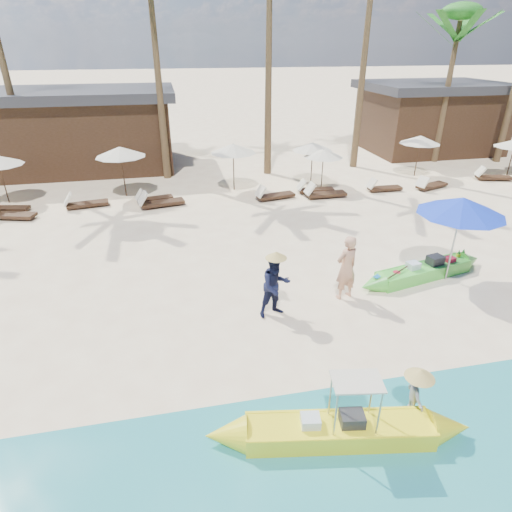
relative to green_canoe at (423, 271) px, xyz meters
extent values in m
plane|color=#FAE5B8|center=(-4.20, -1.45, -0.22)|extent=(240.00, 240.00, 0.00)
cube|color=tan|center=(-4.20, -6.45, -0.22)|extent=(240.00, 4.50, 0.01)
cube|color=green|center=(0.00, 0.00, -0.03)|extent=(3.34, 1.35, 0.39)
cube|color=white|center=(0.00, 0.00, -0.01)|extent=(2.85, 1.07, 0.18)
cube|color=#262628|center=(0.40, 0.08, 0.26)|extent=(0.53, 0.45, 0.36)
cube|color=silver|center=(-0.41, -0.04, 0.22)|extent=(0.42, 0.38, 0.29)
cube|color=red|center=(0.97, 0.15, 0.19)|extent=(0.36, 0.32, 0.23)
cylinder|color=red|center=(-1.02, -0.17, 0.13)|extent=(0.23, 0.23, 0.09)
cylinder|color=#262628|center=(-1.25, -0.33, 0.12)|extent=(0.21, 0.21, 0.08)
sphere|color=#C7C37C|center=(-1.56, -0.34, 0.17)|extent=(0.19, 0.19, 0.19)
cylinder|color=yellow|center=(1.44, 0.39, 0.17)|extent=(0.14, 0.14, 0.19)
cylinder|color=yellow|center=(1.64, 0.44, 0.17)|extent=(0.14, 0.14, 0.19)
cube|color=yellow|center=(-4.86, -5.22, -0.02)|extent=(3.50, 1.27, 0.41)
cube|color=white|center=(-4.86, -5.22, 0.00)|extent=(2.99, 0.99, 0.18)
cube|color=#262628|center=(-4.64, -5.26, 0.26)|extent=(0.48, 0.41, 0.32)
cube|color=silver|center=(-5.39, -5.13, 0.24)|extent=(0.39, 0.36, 0.28)
cube|color=beige|center=(-4.64, -5.26, 1.18)|extent=(0.95, 0.73, 0.03)
imported|color=tan|center=(-2.86, -0.57, 0.74)|extent=(0.81, 0.65, 1.92)
imported|color=black|center=(-5.01, -1.01, 0.66)|extent=(1.00, 0.86, 1.77)
imported|color=gray|center=(-3.27, -5.04, 0.42)|extent=(0.41, 0.63, 0.92)
cylinder|color=#99999E|center=(0.65, -0.25, 1.07)|extent=(0.06, 0.06, 2.59)
cone|color=#1636D0|center=(0.65, -0.25, 2.19)|extent=(2.48, 2.48, 0.51)
cylinder|color=#352015|center=(-14.78, 10.19, 0.83)|extent=(0.05, 0.05, 2.10)
cube|color=#352015|center=(-14.01, 7.97, -0.06)|extent=(1.96, 1.09, 0.13)
cube|color=#352015|center=(-14.42, 8.92, -0.07)|extent=(1.76, 0.87, 0.12)
cylinder|color=#352015|center=(-9.57, 10.06, 0.92)|extent=(0.06, 0.06, 2.28)
cone|color=beige|center=(-9.57, 10.06, 1.90)|extent=(2.28, 2.28, 0.46)
cube|color=#352015|center=(-11.14, 8.83, -0.07)|extent=(1.83, 0.85, 0.12)
cube|color=beige|center=(-11.91, 8.70, 0.24)|extent=(0.48, 0.63, 0.51)
cube|color=#352015|center=(-8.19, 8.97, -0.08)|extent=(1.66, 0.82, 0.11)
cube|color=beige|center=(-8.88, 8.83, 0.20)|extent=(0.45, 0.58, 0.46)
cylinder|color=#352015|center=(-4.36, 9.98, 0.88)|extent=(0.06, 0.06, 2.20)
cone|color=beige|center=(-4.36, 9.98, 1.83)|extent=(2.20, 2.20, 0.44)
cube|color=#352015|center=(-7.87, 8.23, -0.06)|extent=(1.98, 0.98, 0.13)
cube|color=beige|center=(-8.70, 8.07, 0.28)|extent=(0.54, 0.69, 0.55)
cylinder|color=#352015|center=(-0.30, 10.17, 0.81)|extent=(0.05, 0.05, 2.06)
cone|color=beige|center=(-0.30, 10.17, 1.69)|extent=(2.06, 2.06, 0.41)
cube|color=#352015|center=(-2.67, 8.19, -0.07)|extent=(1.86, 0.92, 0.13)
cube|color=beige|center=(-3.44, 8.03, 0.25)|extent=(0.51, 0.64, 0.52)
cube|color=#352015|center=(-0.28, 7.90, -0.06)|extent=(1.89, 0.63, 0.13)
cube|color=beige|center=(-1.11, 7.89, 0.28)|extent=(0.43, 0.61, 0.55)
cylinder|color=#352015|center=(-0.06, 9.24, 0.74)|extent=(0.05, 0.05, 1.92)
cone|color=beige|center=(-0.06, 9.24, 1.56)|extent=(1.92, 1.92, 0.38)
cube|color=#352015|center=(-0.52, 8.65, -0.07)|extent=(1.74, 0.66, 0.12)
cube|color=beige|center=(-1.27, 8.70, 0.23)|extent=(0.42, 0.57, 0.50)
cube|color=#352015|center=(2.89, 8.24, -0.08)|extent=(1.66, 0.54, 0.12)
cube|color=beige|center=(2.16, 8.24, 0.21)|extent=(0.37, 0.54, 0.48)
cylinder|color=#352015|center=(5.74, 10.36, 0.83)|extent=(0.05, 0.05, 2.11)
cone|color=beige|center=(5.74, 10.36, 1.74)|extent=(2.11, 2.11, 0.42)
cube|color=#352015|center=(5.39, 8.14, -0.07)|extent=(1.84, 1.10, 0.12)
cube|color=beige|center=(4.66, 7.89, 0.24)|extent=(0.55, 0.66, 0.51)
cylinder|color=#352015|center=(10.35, 8.93, 0.78)|extent=(0.05, 0.05, 2.02)
cube|color=#352015|center=(9.44, 8.77, -0.07)|extent=(1.85, 1.01, 0.12)
cube|color=beige|center=(8.69, 8.97, 0.24)|extent=(0.53, 0.65, 0.51)
cone|color=brown|center=(-14.65, 13.63, 5.22)|extent=(0.40, 0.40, 10.89)
cone|color=brown|center=(-7.56, 12.82, 4.81)|extent=(0.40, 0.40, 10.08)
cone|color=brown|center=(-2.05, 12.56, 5.41)|extent=(0.40, 0.40, 11.26)
cone|color=brown|center=(3.25, 12.93, 6.36)|extent=(0.40, 0.40, 13.16)
cone|color=brown|center=(8.64, 13.07, 3.81)|extent=(0.40, 0.40, 8.07)
ellipsoid|color=#186018|center=(8.64, 13.07, 7.85)|extent=(2.08, 2.08, 0.88)
cube|color=#352015|center=(-12.20, 16.05, 1.68)|extent=(10.00, 6.00, 3.80)
cube|color=#2D2D33|center=(-12.20, 16.05, 3.83)|extent=(10.80, 6.60, 0.50)
cube|color=#352015|center=(9.80, 16.05, 1.68)|extent=(8.00, 6.00, 3.80)
cube|color=#2D2D33|center=(9.80, 16.05, 3.83)|extent=(8.80, 6.60, 0.50)
camera|label=1|loc=(-7.48, -10.36, 6.39)|focal=30.00mm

